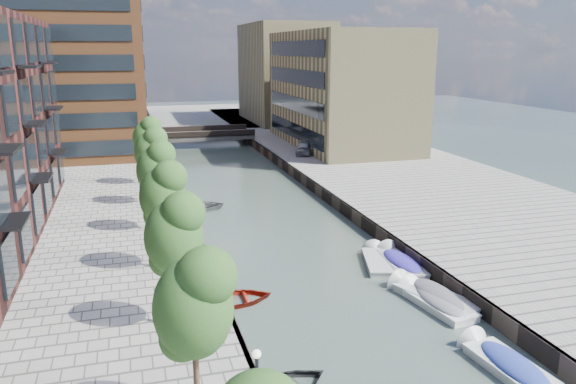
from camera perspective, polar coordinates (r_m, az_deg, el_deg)
name	(u,v)px	position (r m, az deg, el deg)	size (l,w,h in m)	color
water	(256,204)	(47.81, -3.27, -1.26)	(300.00, 300.00, 0.00)	#38473F
quay_right	(425,186)	(53.40, 13.71, 0.55)	(20.00, 140.00, 1.00)	gray
quay_wall_left	(183,204)	(46.78, -10.58, -1.20)	(0.25, 140.00, 1.00)	#332823
quay_wall_right	(324,194)	(49.33, 3.65, -0.18)	(0.25, 140.00, 1.00)	#332823
far_closure	(184,118)	(106.16, -10.54, 7.38)	(80.00, 40.00, 1.00)	gray
tower	(56,20)	(70.38, -22.54, 15.85)	(18.00, 18.00, 30.00)	brown
tan_block_near	(340,89)	(72.01, 5.34, 10.39)	(12.00, 25.00, 14.00)	tan
tan_block_far	(285,73)	(96.62, -0.35, 12.02)	(12.00, 20.00, 16.00)	tan
bridge	(204,135)	(78.45, -8.51, 5.76)	(13.00, 6.00, 1.30)	gray
tree_1	(193,301)	(17.69, -9.62, -10.91)	(2.50, 2.50, 5.95)	#382619
tree_2	(174,232)	(24.20, -11.55, -4.01)	(2.50, 2.50, 5.95)	#382619
tree_3	(163,193)	(30.92, -12.63, -0.06)	(2.50, 2.50, 5.95)	#382619
tree_4	(155,167)	(37.74, -13.32, 2.46)	(2.50, 2.50, 5.95)	#382619
tree_5	(150,150)	(44.62, -13.81, 4.21)	(2.50, 2.50, 5.95)	#382619
tree_6	(147,136)	(51.53, -14.16, 5.49)	(2.50, 2.50, 5.95)	#382619
lamp_1	(190,228)	(30.54, -9.89, -3.61)	(0.24, 0.24, 4.12)	black
lamp_2	(168,169)	(46.00, -12.12, 2.32)	(0.24, 0.24, 4.12)	black
sloop_2	(233,303)	(29.88, -5.59, -11.12)	(2.97, 4.16, 0.86)	maroon
sloop_3	(194,210)	(46.66, -9.57, -1.83)	(3.50, 4.91, 1.02)	#B1B1AF
sloop_4	(196,209)	(47.01, -9.35, -1.70)	(3.31, 4.63, 0.96)	#232325
motorboat_0	(506,365)	(25.75, 21.25, -16.03)	(2.09, 4.94, 1.60)	silver
motorboat_1	(433,301)	(30.41, 14.47, -10.66)	(2.34, 4.93, 1.58)	white
motorboat_2	(377,260)	(35.47, 9.02, -6.88)	(2.76, 4.77, 1.51)	#B8B9B7
motorboat_3	(399,262)	(35.14, 11.23, -6.99)	(2.23, 5.09, 1.64)	#B1B1AF
motorboat_4	(430,296)	(30.94, 14.23, -10.17)	(3.41, 5.43, 1.71)	silver
car	(304,148)	(65.35, 1.62, 4.53)	(1.74, 4.34, 1.48)	#999A9D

